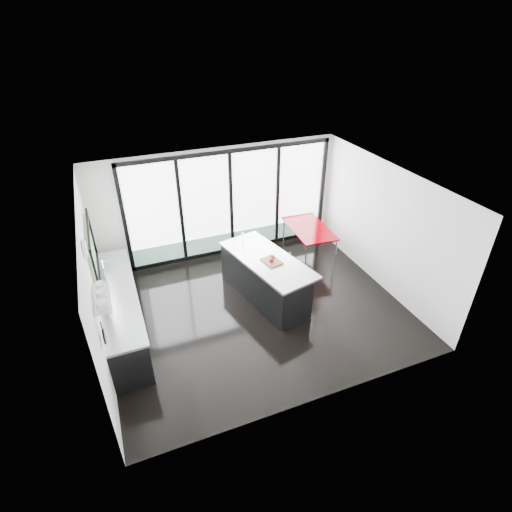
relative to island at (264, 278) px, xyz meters
name	(u,v)px	position (x,y,z in m)	size (l,w,h in m)	color
floor	(257,309)	(-0.32, -0.38, -0.49)	(6.00, 5.00, 0.00)	black
ceiling	(257,186)	(-0.32, -0.38, 2.31)	(6.00, 5.00, 0.00)	white
wall_back	(230,208)	(-0.05, 2.09, 0.78)	(6.00, 0.09, 2.80)	silver
wall_front	(321,337)	(-0.32, -2.88, 0.91)	(6.00, 0.00, 2.80)	silver
wall_left	(93,271)	(-3.30, -0.11, 1.07)	(0.26, 5.00, 2.80)	silver
wall_right	(384,227)	(2.68, -0.38, 0.91)	(0.00, 5.00, 2.80)	silver
counter_cabinets	(122,312)	(-3.00, 0.02, -0.02)	(0.69, 3.24, 1.36)	black
island	(264,278)	(0.00, 0.00, 0.00)	(1.50, 2.52, 1.25)	black
bar_stool_near	(296,286)	(0.61, -0.34, -0.15)	(0.43, 0.43, 0.69)	silver
bar_stool_far	(287,279)	(0.51, -0.07, -0.13)	(0.45, 0.45, 0.71)	silver
red_table	(308,242)	(1.71, 1.15, -0.08)	(0.88, 1.54, 0.83)	#780006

